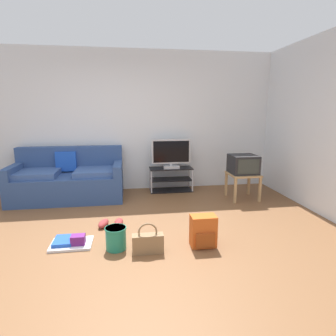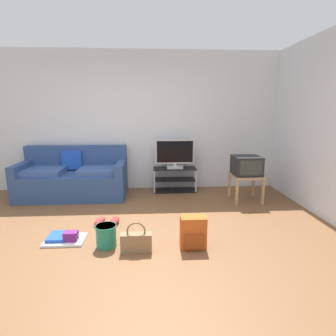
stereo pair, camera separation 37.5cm
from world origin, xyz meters
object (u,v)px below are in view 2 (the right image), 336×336
Objects in this scene: couch at (74,178)px; backpack at (193,232)px; floor_tray at (64,238)px; flat_tv at (175,154)px; sneakers_pair at (107,221)px; side_table at (246,179)px; handbag at (136,242)px; cleaning_bucket at (106,235)px; tv_stand at (175,179)px; crt_tv at (247,165)px.

couch is 2.85m from backpack.
backpack reaches higher than floor_tray.
flat_tv is 2.05× the size of sneakers_pair.
sneakers_pair is (-2.28, -0.89, -0.35)m from side_table.
backpack reaches higher than handbag.
side_table is 2.50m from handbag.
floor_tray is at bearing 179.25° from backpack.
backpack is at bearing -4.10° from cleaning_bucket.
couch is 2.52m from handbag.
tv_stand is at bearing 53.66° from floor_tray.
handbag reaches higher than floor_tray.
cleaning_bucket is at bearing -114.14° from flat_tv.
handbag is (1.26, -2.18, -0.22)m from couch.
floor_tray reaches higher than sneakers_pair.
flat_tv is at bearing 150.91° from side_table.
backpack is 0.66m from handbag.
cleaning_bucket is at bearing 158.66° from handbag.
floor_tray is at bearing -126.64° from flat_tv.
sneakers_pair is 0.78× the size of floor_tray.
couch reaches higher than crt_tv.
sneakers_pair is (-1.11, 0.73, -0.14)m from backpack.
couch reaches higher than sneakers_pair.
floor_tray is at bearing -78.92° from couch.
couch reaches higher than side_table.
backpack is (-1.17, -1.64, -0.45)m from crt_tv.
couch is 5.18× the size of sneakers_pair.
crt_tv is 1.74× the size of cleaning_bucket.
backpack is (-1.17, -1.62, -0.21)m from side_table.
crt_tv reaches higher than sneakers_pair.
couch reaches higher than tv_stand.
couch is 1.91m from tv_stand.
couch reaches higher than floor_tray.
handbag is 0.96× the size of sneakers_pair.
handbag is at bearing -105.09° from flat_tv.
flat_tv reaches higher than handbag.
couch reaches higher than handbag.
floor_tray is at bearing 163.22° from cleaning_bucket.
crt_tv is 2.06m from backpack.
flat_tv is at bearing 74.91° from handbag.
crt_tv is at bearing 90.00° from side_table.
cleaning_bucket is 0.57m from floor_tray.
flat_tv is 1.59× the size of floor_tray.
sneakers_pair is (-1.08, -1.57, -0.19)m from tv_stand.
cleaning_bucket is at bearing -82.05° from sneakers_pair.
floor_tray is (0.37, -1.88, -0.30)m from couch.
backpack is 1.57m from floor_tray.
side_table reaches higher than tv_stand.
couch is 3.13m from side_table.
side_table is at bearing -90.00° from crt_tv.
side_table is 1.38× the size of sneakers_pair.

